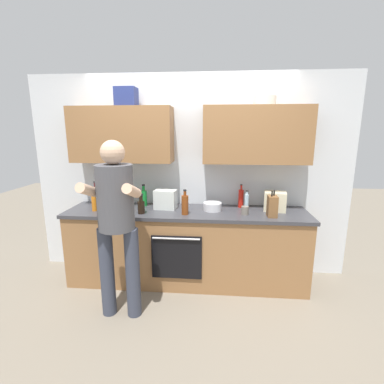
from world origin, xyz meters
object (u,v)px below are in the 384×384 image
at_px(bottle_oil, 118,199).
at_px(grocery_bag_produce, 165,199).
at_px(bottle_juice, 94,200).
at_px(knife_block, 272,206).
at_px(grocery_bag_rice, 275,201).
at_px(bottle_water, 247,201).
at_px(bottle_vinegar, 185,204).
at_px(mixing_bowl, 212,206).
at_px(person_standing, 116,217).
at_px(potted_herb, 122,199).
at_px(cup_stoneware, 245,210).
at_px(bottle_soda, 144,198).
at_px(bottle_wine, 96,196).
at_px(bottle_soy, 141,206).
at_px(bottle_hotsauce, 241,198).

bearing_deg(bottle_oil, grocery_bag_produce, -5.85).
height_order(bottle_juice, knife_block, knife_block).
bearing_deg(grocery_bag_rice, bottle_water, 176.57).
bearing_deg(grocery_bag_rice, bottle_oil, 179.23).
height_order(bottle_vinegar, mixing_bowl, bottle_vinegar).
relative_size(person_standing, bottle_vinegar, 6.09).
bearing_deg(potted_herb, bottle_juice, 178.47).
bearing_deg(grocery_bag_rice, bottle_juice, -174.61).
bearing_deg(person_standing, bottle_juice, 128.59).
bearing_deg(bottle_vinegar, cup_stoneware, 4.61).
height_order(bottle_water, bottle_soda, bottle_soda).
xyz_separation_m(bottle_juice, cup_stoneware, (1.75, 0.00, -0.08)).
bearing_deg(mixing_bowl, person_standing, -139.82).
xyz_separation_m(bottle_oil, potted_herb, (0.14, -0.23, 0.07)).
distance_m(bottle_wine, potted_herb, 0.45).
distance_m(bottle_oil, cup_stoneware, 1.56).
xyz_separation_m(bottle_water, potted_herb, (-1.44, -0.23, 0.06)).
height_order(bottle_vinegar, knife_block, knife_block).
xyz_separation_m(bottle_soy, bottle_wine, (-0.64, 0.25, 0.04)).
xyz_separation_m(bottle_soy, bottle_vinegar, (0.50, 0.01, 0.03)).
height_order(bottle_vinegar, grocery_bag_produce, bottle_vinegar).
xyz_separation_m(bottle_wine, bottle_oil, (0.27, 0.04, -0.04)).
relative_size(bottle_oil, knife_block, 0.74).
xyz_separation_m(bottle_vinegar, grocery_bag_rice, (1.04, 0.25, -0.00)).
height_order(cup_stoneware, potted_herb, potted_herb).
relative_size(bottle_water, bottle_soda, 0.85).
bearing_deg(bottle_soy, knife_block, 0.45).
bearing_deg(bottle_vinegar, grocery_bag_produce, 140.67).
relative_size(bottle_vinegar, cup_stoneware, 3.06).
bearing_deg(knife_block, bottle_water, 133.07).
relative_size(bottle_soy, bottle_oil, 1.07).
distance_m(bottle_soy, bottle_juice, 0.58).
bearing_deg(knife_block, cup_stoneware, 169.87).
distance_m(bottle_wine, bottle_oil, 0.28).
bearing_deg(bottle_soda, bottle_water, -2.25).
distance_m(bottle_soy, potted_herb, 0.25).
bearing_deg(person_standing, potted_herb, 103.40).
height_order(bottle_juice, bottle_hotsauce, bottle_hotsauce).
bearing_deg(cup_stoneware, knife_block, -10.13).
distance_m(bottle_oil, grocery_bag_produce, 0.61).
xyz_separation_m(bottle_hotsauce, potted_herb, (-1.38, -0.31, 0.04)).
relative_size(bottle_vinegar, bottle_water, 1.24).
relative_size(bottle_juice, knife_block, 0.98).
height_order(bottle_juice, mixing_bowl, bottle_juice).
distance_m(bottle_oil, mixing_bowl, 1.18).
distance_m(potted_herb, grocery_bag_rice, 1.78).
distance_m(bottle_water, mixing_bowl, 0.42).
bearing_deg(bottle_wine, bottle_oil, 7.89).
bearing_deg(bottle_hotsauce, grocery_bag_rice, -15.00).
height_order(bottle_juice, grocery_bag_produce, bottle_juice).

